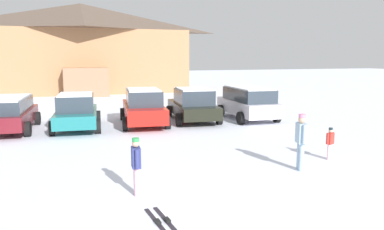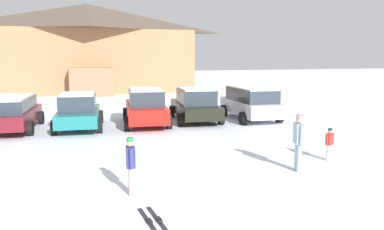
% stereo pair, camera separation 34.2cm
% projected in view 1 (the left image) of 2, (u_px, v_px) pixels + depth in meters
% --- Properties ---
extents(ski_lodge, '(19.39, 11.07, 8.24)m').
position_uv_depth(ski_lodge, '(82.00, 47.00, 35.60)').
color(ski_lodge, '#A4744D').
rests_on(ski_lodge, ground).
extents(parked_maroon_van, '(2.51, 4.72, 1.54)m').
position_uv_depth(parked_maroon_van, '(8.00, 113.00, 16.58)').
color(parked_maroon_van, maroon).
rests_on(parked_maroon_van, ground).
extents(parked_teal_hatchback, '(2.41, 4.34, 1.66)m').
position_uv_depth(parked_teal_hatchback, '(76.00, 111.00, 17.07)').
color(parked_teal_hatchback, '#1E7375').
rests_on(parked_teal_hatchback, ground).
extents(parked_red_sedan, '(2.56, 4.96, 1.77)m').
position_uv_depth(parked_red_sedan, '(143.00, 107.00, 18.24)').
color(parked_red_sedan, red).
rests_on(parked_red_sedan, ground).
extents(parked_black_sedan, '(2.60, 4.70, 1.71)m').
position_uv_depth(parked_black_sedan, '(193.00, 105.00, 19.29)').
color(parked_black_sedan, black).
rests_on(parked_black_sedan, ground).
extents(parked_white_suv, '(2.38, 4.59, 1.72)m').
position_uv_depth(parked_white_suv, '(248.00, 102.00, 19.81)').
color(parked_white_suv, silver).
rests_on(parked_white_suv, ground).
extents(skier_child_in_red_jacket, '(0.37, 0.23, 1.05)m').
position_uv_depth(skier_child_in_red_jacket, '(330.00, 142.00, 12.06)').
color(skier_child_in_red_jacket, '#EDB7C5').
rests_on(skier_child_in_red_jacket, ground).
extents(skier_adult_in_blue_parka, '(0.34, 0.60, 1.67)m').
position_uv_depth(skier_adult_in_blue_parka, '(301.00, 139.00, 10.86)').
color(skier_adult_in_blue_parka, '#95B2CD').
rests_on(skier_adult_in_blue_parka, ground).
extents(skier_teen_in_navy_coat, '(0.23, 0.52, 1.41)m').
position_uv_depth(skier_teen_in_navy_coat, '(136.00, 163.00, 8.90)').
color(skier_teen_in_navy_coat, '#EAACC2').
rests_on(skier_teen_in_navy_coat, ground).
extents(pair_of_skis, '(0.42, 1.50, 0.08)m').
position_uv_depth(pair_of_skis, '(162.00, 221.00, 7.52)').
color(pair_of_skis, black).
rests_on(pair_of_skis, ground).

